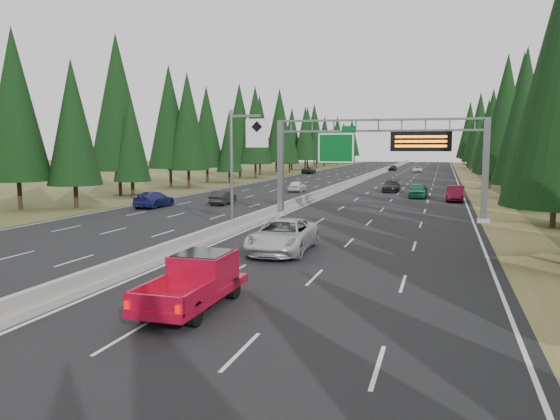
{
  "coord_description": "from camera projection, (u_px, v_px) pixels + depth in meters",
  "views": [
    {
      "loc": [
        13.2,
        -8.11,
        5.69
      ],
      "look_at": [
        4.78,
        20.0,
        2.31
      ],
      "focal_mm": 35.0,
      "sensor_mm": 36.0,
      "label": 1
    }
  ],
  "objects": [
    {
      "name": "silver_minivan",
      "position": [
        283.0,
        236.0,
        29.28
      ],
      "size": [
        3.07,
        6.4,
        1.76
      ],
      "primitive_type": "imported",
      "rotation": [
        0.0,
        0.0,
        0.02
      ],
      "color": "#BBBCC0",
      "rests_on": "road"
    },
    {
      "name": "car_onc_far",
      "position": [
        309.0,
        170.0,
        116.97
      ],
      "size": [
        2.76,
        5.41,
        1.46
      ],
      "primitive_type": "imported",
      "rotation": [
        0.0,
        0.0,
        3.21
      ],
      "color": "#232325",
      "rests_on": "road"
    },
    {
      "name": "car_onc_blue",
      "position": [
        154.0,
        199.0,
        51.17
      ],
      "size": [
        2.17,
        5.19,
        1.5
      ],
      "primitive_type": "imported",
      "rotation": [
        0.0,
        0.0,
        3.15
      ],
      "color": "navy",
      "rests_on": "road"
    },
    {
      "name": "car_ahead_green",
      "position": [
        418.0,
        190.0,
        60.88
      ],
      "size": [
        1.98,
        4.81,
        1.63
      ],
      "primitive_type": "imported",
      "rotation": [
        0.0,
        0.0,
        -0.01
      ],
      "color": "#166242",
      "rests_on": "road"
    },
    {
      "name": "car_ahead_white",
      "position": [
        417.0,
        169.0,
        122.95
      ],
      "size": [
        2.17,
        4.69,
        1.3
      ],
      "primitive_type": "imported",
      "rotation": [
        0.0,
        0.0,
        0.0
      ],
      "color": "silver",
      "rests_on": "road"
    },
    {
      "name": "car_onc_near",
      "position": [
        223.0,
        198.0,
        53.76
      ],
      "size": [
        1.54,
        4.13,
        1.35
      ],
      "primitive_type": "imported",
      "rotation": [
        0.0,
        0.0,
        3.17
      ],
      "color": "black",
      "rests_on": "road"
    },
    {
      "name": "car_ahead_dkred",
      "position": [
        455.0,
        194.0,
        56.96
      ],
      "size": [
        1.99,
        4.96,
        1.6
      ],
      "primitive_type": "imported",
      "rotation": [
        0.0,
        0.0,
        -0.06
      ],
      "color": "maroon",
      "rests_on": "road"
    },
    {
      "name": "car_ahead_far",
      "position": [
        393.0,
        168.0,
        131.92
      ],
      "size": [
        1.9,
        4.08,
        1.35
      ],
      "primitive_type": "imported",
      "rotation": [
        0.0,
        0.0,
        -0.08
      ],
      "color": "black",
      "rests_on": "road"
    },
    {
      "name": "tree_row_right",
      "position": [
        510.0,
        121.0,
        79.87
      ],
      "size": [
        12.35,
        242.06,
        18.48
      ],
      "color": "black",
      "rests_on": "ground"
    },
    {
      "name": "red_pickup",
      "position": [
        198.0,
        277.0,
        19.35
      ],
      "size": [
        2.01,
        5.63,
        1.83
      ],
      "color": "black",
      "rests_on": "road"
    },
    {
      "name": "road",
      "position": [
        358.0,
        182.0,
        88.26
      ],
      "size": [
        32.0,
        260.0,
        0.08
      ],
      "primitive_type": "cube",
      "color": "black",
      "rests_on": "ground"
    },
    {
      "name": "car_ahead_dkgrey",
      "position": [
        391.0,
        186.0,
        69.0
      ],
      "size": [
        2.04,
        5.01,
        1.45
      ],
      "primitive_type": "imported",
      "rotation": [
        0.0,
        0.0,
        0.0
      ],
      "color": "#232325",
      "rests_on": "road"
    },
    {
      "name": "median_barrier",
      "position": [
        358.0,
        180.0,
        88.22
      ],
      "size": [
        0.7,
        260.0,
        0.85
      ],
      "color": "gray",
      "rests_on": "road"
    },
    {
      "name": "hov_sign_pole",
      "position": [
        240.0,
        162.0,
        35.18
      ],
      "size": [
        2.8,
        0.5,
        8.0
      ],
      "color": "slate",
      "rests_on": "road"
    },
    {
      "name": "tree_row_left",
      "position": [
        220.0,
        126.0,
        88.94
      ],
      "size": [
        11.64,
        242.55,
        18.69
      ],
      "color": "black",
      "rests_on": "ground"
    },
    {
      "name": "car_onc_white",
      "position": [
        297.0,
        186.0,
        69.26
      ],
      "size": [
        1.68,
        4.12,
        1.4
      ],
      "primitive_type": "imported",
      "rotation": [
        0.0,
        0.0,
        3.13
      ],
      "color": "silver",
      "rests_on": "road"
    },
    {
      "name": "shoulder_left",
      "position": [
        254.0,
        181.0,
        93.33
      ],
      "size": [
        3.6,
        260.0,
        0.06
      ],
      "primitive_type": "cube",
      "color": "#3E4621",
      "rests_on": "ground"
    },
    {
      "name": "sign_gantry",
      "position": [
        386.0,
        153.0,
        42.18
      ],
      "size": [
        16.75,
        0.98,
        7.8
      ],
      "color": "slate",
      "rests_on": "road"
    },
    {
      "name": "shoulder_right",
      "position": [
        474.0,
        185.0,
        83.19
      ],
      "size": [
        3.6,
        260.0,
        0.06
      ],
      "primitive_type": "cube",
      "color": "olive",
      "rests_on": "ground"
    }
  ]
}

